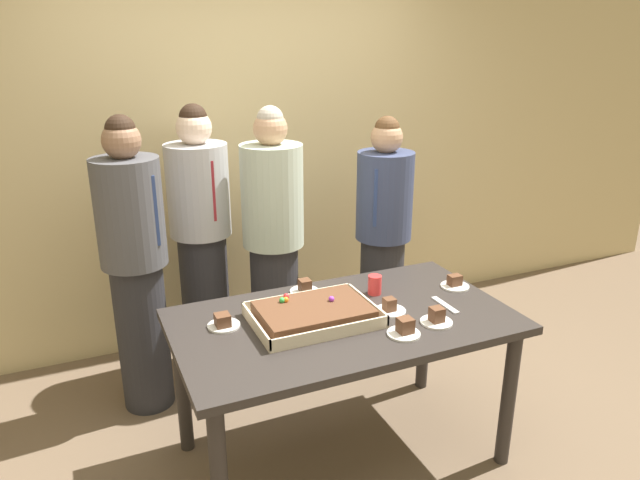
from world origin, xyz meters
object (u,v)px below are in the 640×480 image
person_far_right_suit (135,266)px  plated_slice_far_left (223,323)px  plated_slice_center_front (404,329)px  cake_server_utensil (445,305)px  person_striped_tie_right (202,239)px  plated_slice_far_right (437,318)px  person_serving_front (383,237)px  plated_slice_center_back (305,288)px  plated_slice_near_right (455,283)px  person_green_shirt_behind (274,244)px  party_table (344,336)px  drink_cup_nearest (375,285)px  sheet_cake (313,314)px  plated_slice_near_left (390,308)px

person_far_right_suit → plated_slice_far_left: bearing=-17.9°
plated_slice_far_left → plated_slice_center_front: 0.82m
cake_server_utensil → person_striped_tie_right: bearing=126.3°
plated_slice_far_right → person_serving_front: person_serving_front is taller
plated_slice_far_right → plated_slice_center_back: size_ratio=1.00×
plated_slice_far_left → plated_slice_center_front: size_ratio=1.00×
person_striped_tie_right → cake_server_utensil: bearing=23.4°
person_serving_front → person_striped_tie_right: bearing=-59.8°
plated_slice_near_right → person_far_right_suit: bearing=153.0°
plated_slice_center_front → plated_slice_center_back: bearing=111.5°
plated_slice_center_back → person_green_shirt_behind: size_ratio=0.09×
party_table → plated_slice_near_right: size_ratio=10.67×
drink_cup_nearest → cake_server_utensil: drink_cup_nearest is taller
person_far_right_suit → person_striped_tie_right: bearing=85.3°
party_table → drink_cup_nearest: drink_cup_nearest is taller
plated_slice_center_front → plated_slice_center_back: 0.64m
person_striped_tie_right → person_far_right_suit: person_striped_tie_right is taller
plated_slice_far_left → person_serving_front: person_serving_front is taller
sheet_cake → person_striped_tie_right: person_striped_tie_right is taller
sheet_cake → person_serving_front: bearing=44.9°
plated_slice_center_front → person_striped_tie_right: person_striped_tie_right is taller
plated_slice_far_left → person_green_shirt_behind: 0.94m
plated_slice_near_left → person_striped_tie_right: person_striped_tie_right is taller
plated_slice_far_left → cake_server_utensil: 1.09m
drink_cup_nearest → person_green_shirt_behind: 0.79m
sheet_cake → person_far_right_suit: 1.09m
plated_slice_center_front → plated_slice_center_back: (-0.24, 0.60, -0.00)m
plated_slice_near_right → plated_slice_center_back: (-0.76, 0.26, 0.00)m
plated_slice_near_right → person_far_right_suit: (-1.54, 0.78, 0.06)m
party_table → person_green_shirt_behind: bearing=91.9°
cake_server_utensil → person_striped_tie_right: person_striped_tie_right is taller
party_table → plated_slice_center_back: size_ratio=10.67×
plated_slice_far_right → person_green_shirt_behind: (-0.40, 1.14, 0.05)m
plated_slice_center_front → person_far_right_suit: person_far_right_suit is taller
drink_cup_nearest → person_far_right_suit: (-1.10, 0.69, 0.03)m
plated_slice_center_back → drink_cup_nearest: size_ratio=1.50×
plated_slice_center_back → person_far_right_suit: (-0.78, 0.53, 0.06)m
sheet_cake → drink_cup_nearest: 0.44m
plated_slice_center_front → person_striped_tie_right: (-0.58, 1.43, 0.05)m
plated_slice_near_left → plated_slice_far_left: (-0.78, 0.17, 0.00)m
person_far_right_suit → plated_slice_far_right: bearing=8.4°
person_green_shirt_behind → person_far_right_suit: bearing=-79.4°
drink_cup_nearest → person_far_right_suit: bearing=148.2°
plated_slice_center_back → drink_cup_nearest: 0.36m
person_green_shirt_behind → person_striped_tie_right: (-0.38, 0.26, 0.00)m
plated_slice_center_back → person_green_shirt_behind: bearing=86.8°
sheet_cake → person_far_right_suit: person_far_right_suit is taller
person_striped_tie_right → sheet_cake: bearing=-0.0°
plated_slice_near_left → plated_slice_center_front: size_ratio=1.00×
party_table → person_far_right_suit: size_ratio=0.95×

